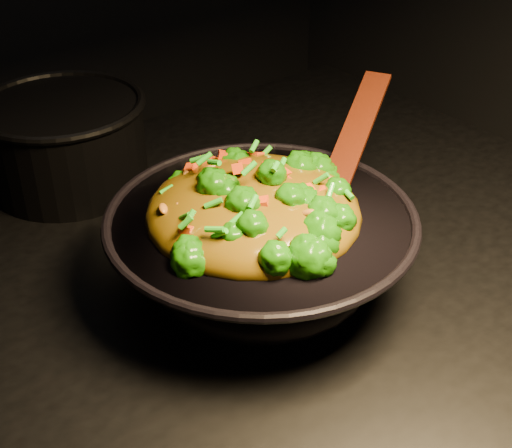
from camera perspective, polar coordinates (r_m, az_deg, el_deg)
wok at (r=0.89m, az=0.40°, el=-2.27°), size 0.48×0.48×0.10m
stir_fry at (r=0.84m, az=-0.21°, el=3.27°), size 0.28×0.28×0.09m
spatula at (r=0.97m, az=7.85°, el=6.96°), size 0.22×0.15×0.10m
back_pot at (r=1.15m, az=-14.99°, el=6.32°), size 0.31×0.31×0.14m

